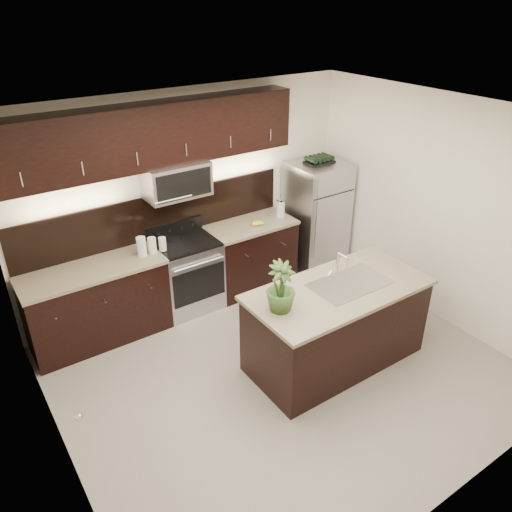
{
  "coord_description": "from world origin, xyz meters",
  "views": [
    {
      "loc": [
        -2.61,
        -3.31,
        3.68
      ],
      "look_at": [
        0.02,
        0.55,
        1.16
      ],
      "focal_mm": 35.0,
      "sensor_mm": 36.0,
      "label": 1
    }
  ],
  "objects": [
    {
      "name": "wine_rack",
      "position": [
        1.8,
        1.63,
        1.62
      ],
      "size": [
        0.39,
        0.24,
        0.1
      ],
      "color": "black",
      "rests_on": "refrigerator"
    },
    {
      "name": "french_press",
      "position": [
        1.17,
        1.64,
        1.06
      ],
      "size": [
        0.12,
        0.12,
        0.34
      ],
      "rotation": [
        0.0,
        0.0,
        -0.43
      ],
      "color": "silver",
      "rests_on": "counter_run"
    },
    {
      "name": "counter_run",
      "position": [
        -0.46,
        1.69,
        0.47
      ],
      "size": [
        3.51,
        0.65,
        0.94
      ],
      "color": "black",
      "rests_on": "ground"
    },
    {
      "name": "canisters",
      "position": [
        -0.73,
        1.64,
        1.04
      ],
      "size": [
        0.35,
        0.11,
        0.23
      ],
      "rotation": [
        0.0,
        0.0,
        -0.03
      ],
      "color": "silver",
      "rests_on": "counter_run"
    },
    {
      "name": "ground",
      "position": [
        0.0,
        0.0,
        0.0
      ],
      "size": [
        4.5,
        4.5,
        0.0
      ],
      "primitive_type": "plane",
      "color": "gray",
      "rests_on": "ground"
    },
    {
      "name": "bananas",
      "position": [
        0.71,
        1.61,
        0.97
      ],
      "size": [
        0.2,
        0.17,
        0.05
      ],
      "primitive_type": "ellipsoid",
      "rotation": [
        0.0,
        0.0,
        -0.28
      ],
      "color": "yellow",
      "rests_on": "counter_run"
    },
    {
      "name": "sink_faucet",
      "position": [
        0.73,
        -0.16,
        0.96
      ],
      "size": [
        0.84,
        0.5,
        0.28
      ],
      "color": "silver",
      "rests_on": "island"
    },
    {
      "name": "island",
      "position": [
        0.58,
        -0.17,
        0.47
      ],
      "size": [
        1.96,
        0.96,
        0.94
      ],
      "color": "black",
      "rests_on": "ground"
    },
    {
      "name": "upper_fixtures",
      "position": [
        -0.43,
        1.84,
        2.14
      ],
      "size": [
        3.49,
        0.4,
        1.66
      ],
      "color": "black",
      "rests_on": "counter_run"
    },
    {
      "name": "refrigerator",
      "position": [
        1.8,
        1.63,
        0.79
      ],
      "size": [
        0.76,
        0.69,
        1.58
      ],
      "primitive_type": "cube",
      "color": "#B2B2B7",
      "rests_on": "ground"
    },
    {
      "name": "room_walls",
      "position": [
        -0.11,
        -0.04,
        1.7
      ],
      "size": [
        4.52,
        4.02,
        2.71
      ],
      "color": "silver",
      "rests_on": "ground"
    },
    {
      "name": "plant",
      "position": [
        -0.16,
        -0.14,
        1.19
      ],
      "size": [
        0.31,
        0.31,
        0.51
      ],
      "primitive_type": "imported",
      "rotation": [
        0.0,
        0.0,
        0.11
      ],
      "color": "#314E1F",
      "rests_on": "island"
    }
  ]
}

